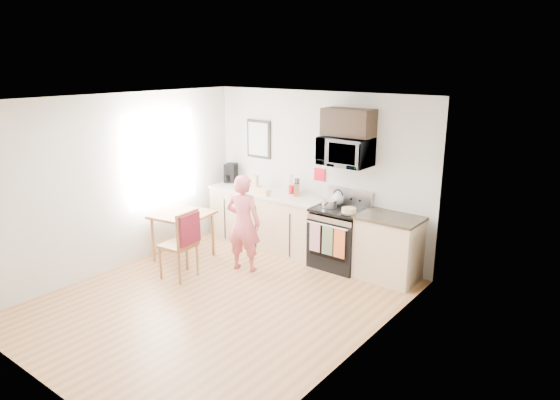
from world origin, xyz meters
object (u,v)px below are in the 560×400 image
Objects in this scene: dining_table at (182,219)px; chair at (185,236)px; cake at (349,211)px; microwave at (346,152)px; person at (243,223)px; range at (339,239)px.

chair reaches higher than dining_table.
cake is at bearing 37.53° from chair.
chair is (0.64, -0.52, 0.00)m from dining_table.
microwave reaches higher than dining_table.
chair is (-0.40, -0.78, -0.07)m from person.
range reaches higher than chair.
person is (-1.06, -0.99, 0.30)m from range.
range is 0.61m from cake.
range is at bearing 145.16° from cake.
chair is at bearing -136.79° from cake.
microwave is 2.73m from dining_table.
dining_table is at bearing -147.15° from microwave.
range is 2.45m from dining_table.
person is 1.56m from cake.
range is 1.53× the size of microwave.
microwave is at bearing 32.85° from dining_table.
range is 1.45× the size of dining_table.
person is (-1.06, -1.10, -1.03)m from microwave.
microwave is at bearing 46.45° from chair.
microwave reaches higher than range.
microwave is 1.84m from person.
chair is at bearing -129.48° from range.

